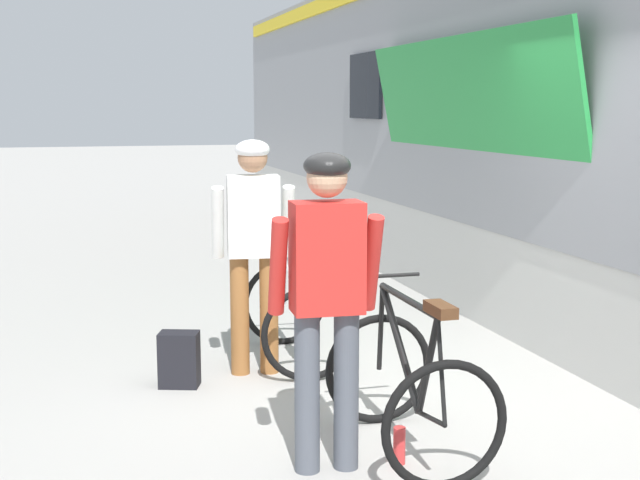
% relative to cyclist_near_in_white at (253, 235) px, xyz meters
% --- Properties ---
extents(ground_plane, '(80.00, 80.00, 0.00)m').
position_rel_cyclist_near_in_white_xyz_m(ground_plane, '(0.81, -1.18, -1.05)').
color(ground_plane, '#A09E99').
extents(cyclist_near_in_white, '(0.64, 0.36, 1.76)m').
position_rel_cyclist_near_in_white_xyz_m(cyclist_near_in_white, '(0.00, 0.00, 0.00)').
color(cyclist_near_in_white, '#935B2D').
rests_on(cyclist_near_in_white, ground).
extents(cyclist_far_in_red, '(0.63, 0.34, 1.76)m').
position_rel_cyclist_near_in_white_xyz_m(cyclist_far_in_red, '(0.02, -1.84, 0.00)').
color(cyclist_far_in_red, '#4C515B').
rests_on(cyclist_far_in_red, ground).
extents(bicycle_near_white, '(0.78, 1.11, 0.99)m').
position_rel_cyclist_near_in_white_xyz_m(bicycle_near_white, '(0.37, 0.19, -0.65)').
color(bicycle_near_white, black).
rests_on(bicycle_near_white, ground).
extents(bicycle_far_black, '(0.72, 1.08, 0.99)m').
position_rel_cyclist_near_in_white_xyz_m(bicycle_far_black, '(0.54, -1.77, -0.65)').
color(bicycle_far_black, black).
rests_on(bicycle_far_black, ground).
extents(backpack_on_platform, '(0.32, 0.26, 0.40)m').
position_rel_cyclist_near_in_white_xyz_m(backpack_on_platform, '(-0.59, -0.17, -0.85)').
color(backpack_on_platform, black).
rests_on(backpack_on_platform, ground).
extents(water_bottle_near_the_bikes, '(0.07, 0.07, 0.21)m').
position_rel_cyclist_near_in_white_xyz_m(water_bottle_near_the_bikes, '(0.43, -1.89, -0.95)').
color(water_bottle_near_the_bikes, red).
rests_on(water_bottle_near_the_bikes, ground).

